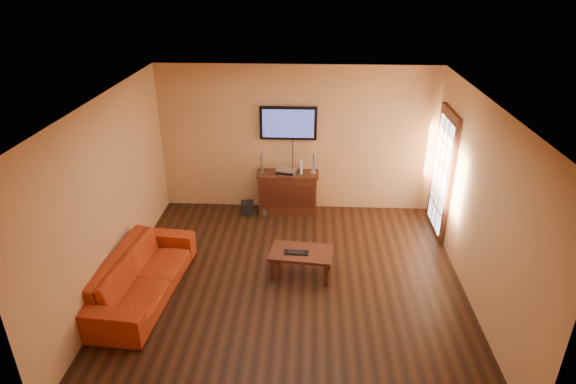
# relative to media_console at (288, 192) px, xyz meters

# --- Properties ---
(ground_plane) EXTENTS (5.00, 5.00, 0.00)m
(ground_plane) POSITION_rel_media_console_xyz_m (0.15, -2.28, -0.39)
(ground_plane) COLOR black
(ground_plane) RESTS_ON ground
(room_walls) EXTENTS (5.00, 5.00, 5.00)m
(room_walls) POSITION_rel_media_console_xyz_m (0.15, -1.65, 1.30)
(room_walls) COLOR tan
(room_walls) RESTS_ON ground
(french_door) EXTENTS (0.07, 1.02, 2.22)m
(french_door) POSITION_rel_media_console_xyz_m (2.61, -0.58, 0.66)
(french_door) COLOR #3E1A0E
(french_door) RESTS_ON ground
(media_console) EXTENTS (1.12, 0.43, 0.78)m
(media_console) POSITION_rel_media_console_xyz_m (0.00, 0.00, 0.00)
(media_console) COLOR #3E1A0E
(media_console) RESTS_ON ground
(television) EXTENTS (1.02, 0.08, 0.60)m
(television) POSITION_rel_media_console_xyz_m (0.00, 0.18, 1.28)
(television) COLOR black
(television) RESTS_ON ground
(coffee_table) EXTENTS (0.96, 0.64, 0.40)m
(coffee_table) POSITION_rel_media_console_xyz_m (0.30, -2.05, -0.05)
(coffee_table) COLOR #3E1A0E
(coffee_table) RESTS_ON ground
(sofa) EXTENTS (0.82, 2.23, 0.85)m
(sofa) POSITION_rel_media_console_xyz_m (-1.90, -2.63, 0.03)
(sofa) COLOR #A33112
(sofa) RESTS_ON ground
(speaker_left) EXTENTS (0.10, 0.10, 0.36)m
(speaker_left) POSITION_rel_media_console_xyz_m (-0.47, 0.00, 0.55)
(speaker_left) COLOR silver
(speaker_left) RESTS_ON media_console
(speaker_right) EXTENTS (0.10, 0.10, 0.38)m
(speaker_right) POSITION_rel_media_console_xyz_m (0.47, 0.04, 0.56)
(speaker_right) COLOR silver
(speaker_right) RESTS_ON media_console
(av_receiver) EXTENTS (0.42, 0.34, 0.08)m
(av_receiver) POSITION_rel_media_console_xyz_m (-0.03, -0.02, 0.43)
(av_receiver) COLOR silver
(av_receiver) RESTS_ON media_console
(game_console) EXTENTS (0.05, 0.16, 0.22)m
(game_console) POSITION_rel_media_console_xyz_m (0.25, 0.03, 0.50)
(game_console) COLOR white
(game_console) RESTS_ON media_console
(subwoofer) EXTENTS (0.27, 0.27, 0.22)m
(subwoofer) POSITION_rel_media_console_xyz_m (-0.75, -0.11, -0.28)
(subwoofer) COLOR black
(subwoofer) RESTS_ON ground
(bottle) EXTENTS (0.07, 0.07, 0.21)m
(bottle) POSITION_rel_media_console_xyz_m (-0.41, -0.35, -0.29)
(bottle) COLOR white
(bottle) RESTS_ON ground
(keyboard) EXTENTS (0.36, 0.15, 0.02)m
(keyboard) POSITION_rel_media_console_xyz_m (0.23, -2.09, 0.02)
(keyboard) COLOR black
(keyboard) RESTS_ON coffee_table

